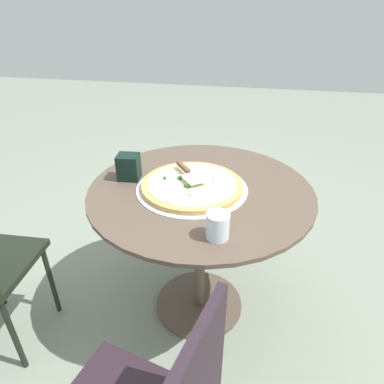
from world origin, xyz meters
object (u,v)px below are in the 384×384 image
at_px(drinking_cup, 218,226).
at_px(napkin_dispenser, 129,167).
at_px(patio_table, 200,217).
at_px(pizza_server, 188,172).
at_px(pizza_on_tray, 192,186).

xyz_separation_m(drinking_cup, napkin_dispenser, (-0.35, -0.44, 0.01)).
height_order(patio_table, pizza_server, pizza_server).
bearing_deg(pizza_on_tray, patio_table, 108.32).
bearing_deg(patio_table, drinking_cup, 18.90).
relative_size(pizza_on_tray, pizza_server, 2.43).
bearing_deg(pizza_on_tray, napkin_dispenser, -97.43).
relative_size(pizza_server, drinking_cup, 2.09).
height_order(drinking_cup, napkin_dispenser, napkin_dispenser).
xyz_separation_m(pizza_server, drinking_cup, (0.36, 0.17, -0.00)).
bearing_deg(pizza_on_tray, pizza_server, -151.13).
bearing_deg(patio_table, pizza_server, -119.64).
xyz_separation_m(patio_table, pizza_on_tray, (0.01, -0.04, 0.17)).
xyz_separation_m(patio_table, drinking_cup, (0.33, 0.11, 0.20)).
xyz_separation_m(pizza_server, napkin_dispenser, (0.01, -0.27, 0.01)).
relative_size(drinking_cup, napkin_dispenser, 0.82).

